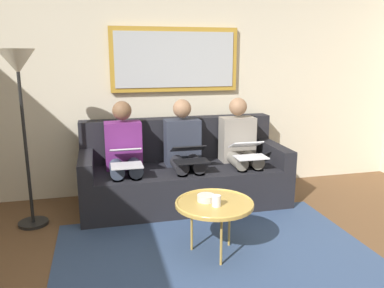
{
  "coord_description": "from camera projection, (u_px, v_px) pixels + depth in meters",
  "views": [
    {
      "loc": [
        0.88,
        1.87,
        1.61
      ],
      "look_at": [
        0.0,
        -1.7,
        0.75
      ],
      "focal_mm": 35.98,
      "sensor_mm": 36.0,
      "label": 1
    }
  ],
  "objects": [
    {
      "name": "wall_rear",
      "position": [
        174.0,
        81.0,
        4.51
      ],
      "size": [
        6.0,
        0.12,
        2.6
      ],
      "primitive_type": "cube",
      "color": "beige",
      "rests_on": "ground_plane"
    },
    {
      "name": "area_rug",
      "position": [
        217.0,
        256.0,
        3.15
      ],
      "size": [
        2.6,
        1.8,
        0.01
      ],
      "primitive_type": "cube",
      "color": "#33476B",
      "rests_on": "ground_plane"
    },
    {
      "name": "couch",
      "position": [
        183.0,
        174.0,
        4.28
      ],
      "size": [
        2.2,
        0.9,
        0.9
      ],
      "color": "black",
      "rests_on": "ground_plane"
    },
    {
      "name": "framed_mirror",
      "position": [
        175.0,
        60.0,
        4.36
      ],
      "size": [
        1.47,
        0.05,
        0.72
      ],
      "color": "#B7892D"
    },
    {
      "name": "coffee_table",
      "position": [
        214.0,
        204.0,
        3.09
      ],
      "size": [
        0.64,
        0.64,
        0.46
      ],
      "color": "tan",
      "rests_on": "ground_plane"
    },
    {
      "name": "cup",
      "position": [
        216.0,
        201.0,
        3.0
      ],
      "size": [
        0.07,
        0.07,
        0.09
      ],
      "primitive_type": "cylinder",
      "color": "silver",
      "rests_on": "coffee_table"
    },
    {
      "name": "bowl",
      "position": [
        206.0,
        198.0,
        3.12
      ],
      "size": [
        0.15,
        0.15,
        0.05
      ],
      "primitive_type": "cylinder",
      "color": "beige",
      "rests_on": "coffee_table"
    },
    {
      "name": "person_left",
      "position": [
        240.0,
        146.0,
        4.29
      ],
      "size": [
        0.38,
        0.58,
        1.14
      ],
      "color": "gray",
      "rests_on": "couch"
    },
    {
      "name": "laptop_white",
      "position": [
        248.0,
        150.0,
        4.06
      ],
      "size": [
        0.33,
        0.35,
        0.16
      ],
      "color": "white"
    },
    {
      "name": "person_middle",
      "position": [
        184.0,
        150.0,
        4.14
      ],
      "size": [
        0.38,
        0.58,
        1.14
      ],
      "color": "#2D3342",
      "rests_on": "couch"
    },
    {
      "name": "laptop_black",
      "position": [
        189.0,
        154.0,
        3.91
      ],
      "size": [
        0.34,
        0.34,
        0.15
      ],
      "color": "black"
    },
    {
      "name": "person_right",
      "position": [
        124.0,
        153.0,
        3.99
      ],
      "size": [
        0.38,
        0.58,
        1.14
      ],
      "color": "#66236B",
      "rests_on": "couch"
    },
    {
      "name": "laptop_silver",
      "position": [
        126.0,
        157.0,
        3.77
      ],
      "size": [
        0.3,
        0.38,
        0.16
      ],
      "color": "silver"
    },
    {
      "name": "standing_lamp",
      "position": [
        19.0,
        82.0,
        3.42
      ],
      "size": [
        0.32,
        0.32,
        1.66
      ],
      "color": "black",
      "rests_on": "ground_plane"
    }
  ]
}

